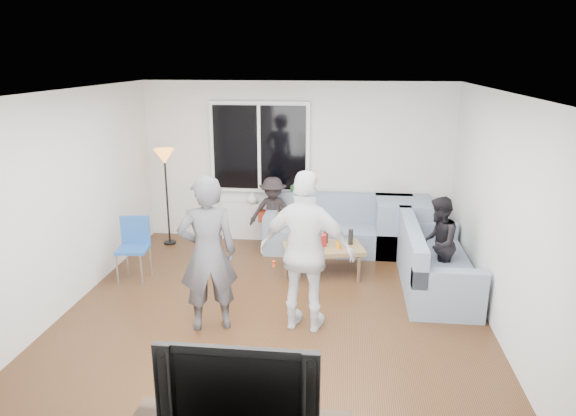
# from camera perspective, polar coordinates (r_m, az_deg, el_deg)

# --- Properties ---
(floor) EXTENTS (5.00, 5.50, 0.04)m
(floor) POSITION_cam_1_polar(r_m,az_deg,el_deg) (6.47, -1.51, -11.46)
(floor) COLOR #56351C
(floor) RESTS_ON ground
(ceiling) EXTENTS (5.00, 5.50, 0.04)m
(ceiling) POSITION_cam_1_polar(r_m,az_deg,el_deg) (5.75, -1.71, 12.57)
(ceiling) COLOR white
(ceiling) RESTS_ON ground
(wall_back) EXTENTS (5.00, 0.04, 2.60)m
(wall_back) POSITION_cam_1_polar(r_m,az_deg,el_deg) (8.65, 0.98, 4.92)
(wall_back) COLOR silver
(wall_back) RESTS_ON ground
(wall_front) EXTENTS (5.00, 0.04, 2.60)m
(wall_front) POSITION_cam_1_polar(r_m,az_deg,el_deg) (3.45, -8.24, -13.01)
(wall_front) COLOR silver
(wall_front) RESTS_ON ground
(wall_left) EXTENTS (0.04, 5.50, 2.60)m
(wall_left) POSITION_cam_1_polar(r_m,az_deg,el_deg) (6.80, -23.14, 0.52)
(wall_left) COLOR silver
(wall_left) RESTS_ON ground
(wall_right) EXTENTS (0.04, 5.50, 2.60)m
(wall_right) POSITION_cam_1_polar(r_m,az_deg,el_deg) (6.16, 22.28, -0.90)
(wall_right) COLOR silver
(wall_right) RESTS_ON ground
(window_frame) EXTENTS (1.62, 0.06, 1.47)m
(window_frame) POSITION_cam_1_polar(r_m,az_deg,el_deg) (8.61, -3.07, 6.54)
(window_frame) COLOR white
(window_frame) RESTS_ON wall_back
(window_glass) EXTENTS (1.50, 0.02, 1.35)m
(window_glass) POSITION_cam_1_polar(r_m,az_deg,el_deg) (8.57, -3.11, 6.49)
(window_glass) COLOR black
(window_glass) RESTS_ON window_frame
(window_mullion) EXTENTS (0.05, 0.03, 1.35)m
(window_mullion) POSITION_cam_1_polar(r_m,az_deg,el_deg) (8.56, -3.13, 6.48)
(window_mullion) COLOR white
(window_mullion) RESTS_ON window_frame
(radiator) EXTENTS (1.30, 0.12, 0.62)m
(radiator) POSITION_cam_1_polar(r_m,az_deg,el_deg) (8.86, -2.99, -1.44)
(radiator) COLOR silver
(radiator) RESTS_ON floor
(potted_plant) EXTENTS (0.21, 0.18, 0.38)m
(potted_plant) POSITION_cam_1_polar(r_m,az_deg,el_deg) (8.62, 0.53, 1.53)
(potted_plant) COLOR #286026
(potted_plant) RESTS_ON radiator
(vase) EXTENTS (0.22, 0.22, 0.19)m
(vase) POSITION_cam_1_polar(r_m,az_deg,el_deg) (8.74, -3.87, 1.06)
(vase) COLOR silver
(vase) RESTS_ON radiator
(sofa_back_section) EXTENTS (2.30, 0.85, 0.85)m
(sofa_back_section) POSITION_cam_1_polar(r_m,az_deg,el_deg) (8.35, 5.50, -1.77)
(sofa_back_section) COLOR slate
(sofa_back_section) RESTS_ON floor
(sofa_right_section) EXTENTS (2.00, 0.85, 0.85)m
(sofa_right_section) POSITION_cam_1_polar(r_m,az_deg,el_deg) (7.24, 15.71, -5.16)
(sofa_right_section) COLOR slate
(sofa_right_section) RESTS_ON floor
(sofa_corner) EXTENTS (0.85, 0.85, 0.85)m
(sofa_corner) POSITION_cam_1_polar(r_m,az_deg,el_deg) (8.40, 12.29, -1.97)
(sofa_corner) COLOR slate
(sofa_corner) RESTS_ON floor
(cushion_yellow) EXTENTS (0.48, 0.45, 0.14)m
(cushion_yellow) POSITION_cam_1_polar(r_m,az_deg,el_deg) (8.36, -0.54, -1.05)
(cushion_yellow) COLOR #C0871C
(cushion_yellow) RESTS_ON sofa_back_section
(cushion_red) EXTENTS (0.37, 0.32, 0.13)m
(cushion_red) POSITION_cam_1_polar(r_m,az_deg,el_deg) (8.47, -1.92, -0.85)
(cushion_red) COLOR maroon
(cushion_red) RESTS_ON sofa_back_section
(coffee_table) EXTENTS (1.21, 0.83, 0.40)m
(coffee_table) POSITION_cam_1_polar(r_m,az_deg,el_deg) (7.51, 3.79, -5.61)
(coffee_table) COLOR olive
(coffee_table) RESTS_ON floor
(pitcher) EXTENTS (0.17, 0.17, 0.17)m
(pitcher) POSITION_cam_1_polar(r_m,az_deg,el_deg) (7.45, 3.52, -3.45)
(pitcher) COLOR maroon
(pitcher) RESTS_ON coffee_table
(side_chair) EXTENTS (0.44, 0.44, 0.86)m
(side_chair) POSITION_cam_1_polar(r_m,az_deg,el_deg) (7.53, -16.36, -4.35)
(side_chair) COLOR #2554A0
(side_chair) RESTS_ON floor
(floor_lamp) EXTENTS (0.32, 0.32, 1.56)m
(floor_lamp) POSITION_cam_1_polar(r_m,az_deg,el_deg) (8.72, -12.90, 1.10)
(floor_lamp) COLOR orange
(floor_lamp) RESTS_ON floor
(player_left) EXTENTS (0.75, 0.61, 1.77)m
(player_left) POSITION_cam_1_polar(r_m,az_deg,el_deg) (5.88, -8.63, -4.92)
(player_left) COLOR #444448
(player_left) RESTS_ON floor
(player_right) EXTENTS (1.13, 0.63, 1.82)m
(player_right) POSITION_cam_1_polar(r_m,az_deg,el_deg) (5.79, 1.99, -4.79)
(player_right) COLOR silver
(player_right) RESTS_ON floor
(spectator_right) EXTENTS (0.61, 0.70, 1.24)m
(spectator_right) POSITION_cam_1_polar(r_m,az_deg,el_deg) (7.16, 15.84, -3.71)
(spectator_right) COLOR black
(spectator_right) RESTS_ON floor
(spectator_back) EXTENTS (0.77, 0.48, 1.15)m
(spectator_back) POSITION_cam_1_polar(r_m,az_deg,el_deg) (8.41, -1.64, -0.49)
(spectator_back) COLOR black
(spectator_back) RESTS_ON floor
(television) EXTENTS (1.14, 0.15, 0.66)m
(television) POSITION_cam_1_polar(r_m,az_deg,el_deg) (3.93, -5.20, -18.03)
(television) COLOR black
(television) RESTS_ON tv_console
(bottle_a) EXTENTS (0.07, 0.07, 0.25)m
(bottle_a) POSITION_cam_1_polar(r_m,az_deg,el_deg) (7.53, 1.40, -2.89)
(bottle_a) COLOR #F6A80E
(bottle_a) RESTS_ON coffee_table
(bottle_c) EXTENTS (0.07, 0.07, 0.20)m
(bottle_c) POSITION_cam_1_polar(r_m,az_deg,el_deg) (7.58, 4.09, -3.00)
(bottle_c) COLOR black
(bottle_c) RESTS_ON coffee_table
(bottle_d) EXTENTS (0.07, 0.07, 0.25)m
(bottle_d) POSITION_cam_1_polar(r_m,az_deg,el_deg) (7.35, 5.45, -3.44)
(bottle_d) COLOR orange
(bottle_d) RESTS_ON coffee_table
(bottle_b) EXTENTS (0.08, 0.08, 0.26)m
(bottle_b) POSITION_cam_1_polar(r_m,az_deg,el_deg) (7.26, 2.88, -3.60)
(bottle_b) COLOR #279C1C
(bottle_b) RESTS_ON coffee_table
(bottle_e) EXTENTS (0.07, 0.07, 0.22)m
(bottle_e) POSITION_cam_1_polar(r_m,az_deg,el_deg) (7.53, 6.77, -3.11)
(bottle_e) COLOR black
(bottle_e) RESTS_ON coffee_table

